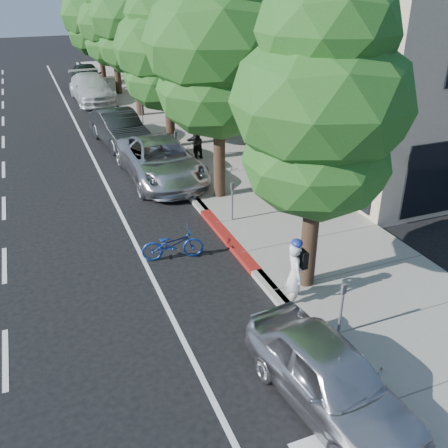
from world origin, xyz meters
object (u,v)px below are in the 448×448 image
near_car_a (330,377)px  pedestrian (194,139)px  street_tree_4 (113,24)px  dark_sedan (119,128)px  silver_suv (161,160)px  street_tree_3 (133,18)px  bicycle (173,244)px  street_tree_1 (219,44)px  street_tree_0 (321,106)px  dark_suv_far (87,76)px  cyclist (295,275)px  street_tree_2 (167,49)px  white_pickup (92,88)px  street_tree_5 (97,15)px

near_car_a → pedestrian: size_ratio=2.26×
street_tree_4 → dark_sedan: size_ratio=1.51×
silver_suv → dark_sedan: 4.97m
street_tree_3 → pedestrian: size_ratio=4.67×
street_tree_3 → silver_suv: 10.47m
bicycle → street_tree_1: bearing=-29.1°
bicycle → near_car_a: 6.24m
street_tree_0 → dark_suv_far: street_tree_0 is taller
street_tree_4 → silver_suv: (-1.40, -15.42, -3.59)m
street_tree_1 → street_tree_3: 12.00m
street_tree_3 → cyclist: 19.01m
street_tree_4 → silver_suv: bearing=-95.2°
bicycle → dark_suv_far: (1.19, 24.79, 0.34)m
near_car_a → street_tree_2: bearing=77.7°
white_pickup → street_tree_4: bearing=26.8°
street_tree_0 → street_tree_5: size_ratio=0.98×
cyclist → pedestrian: (1.03, 10.38, 0.19)m
street_tree_5 → dark_sedan: street_tree_5 is taller
street_tree_3 → street_tree_5: (0.00, 12.00, -0.66)m
street_tree_5 → near_car_a: size_ratio=1.90×
street_tree_2 → pedestrian: bearing=-79.9°
street_tree_1 → street_tree_4: street_tree_1 is taller
near_car_a → street_tree_0: bearing=59.2°
pedestrian → cyclist: bearing=50.1°
street_tree_2 → silver_suv: bearing=-112.3°
white_pickup → dark_suv_far: 4.44m
street_tree_5 → pedestrian: (0.38, -20.13, -3.43)m
street_tree_1 → street_tree_4: bearing=90.0°
silver_suv → street_tree_2: bearing=66.7°
silver_suv → dark_sedan: size_ratio=1.18×
cyclist → dark_sedan: bearing=15.8°
near_car_a → silver_suv: bearing=82.6°
street_tree_4 → street_tree_5: size_ratio=0.95×
street_tree_0 → dark_suv_far: 27.73m
street_tree_2 → cyclist: bearing=-93.0°
bicycle → white_pickup: white_pickup is taller
dark_suv_far → near_car_a: size_ratio=1.18×
street_tree_0 → cyclist: 3.88m
street_tree_0 → near_car_a: (-1.58, -3.50, -3.95)m
street_tree_4 → pedestrian: street_tree_4 is taller
street_tree_5 → street_tree_0: bearing=-90.0°
white_pickup → bicycle: bearing=-93.9°
dark_suv_far → near_car_a: (-0.07, -30.92, -0.12)m
white_pickup → silver_suv: bearing=-89.8°
street_tree_5 → pedestrian: bearing=-88.9°
street_tree_2 → dark_suv_far: size_ratio=1.53×
bicycle → white_pickup: bearing=7.3°
white_pickup → near_car_a: bearing=-91.0°
white_pickup → near_car_a: 26.50m
street_tree_3 → dark_suv_far: size_ratio=1.76×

